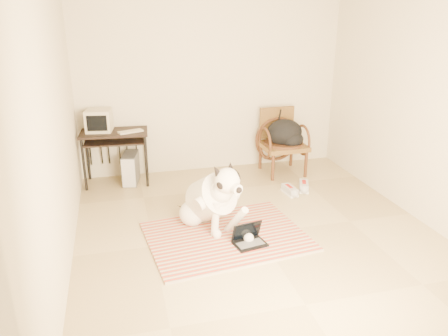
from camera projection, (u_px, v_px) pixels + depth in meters
name	position (u px, v px, depth m)	size (l,w,h in m)	color
floor	(257.00, 233.00, 4.96)	(4.50, 4.50, 0.00)	tan
wall_back	(212.00, 83.00, 6.54)	(4.50, 4.50, 0.00)	beige
wall_front	(390.00, 208.00, 2.45)	(4.50, 4.50, 0.00)	beige
wall_left	(55.00, 130.00, 4.03)	(4.50, 4.50, 0.00)	beige
wall_right	(427.00, 107.00, 4.96)	(4.50, 4.50, 0.00)	beige
rug	(226.00, 236.00, 4.88)	(1.84, 1.49, 0.02)	red
dog	(211.00, 200.00, 4.97)	(0.72, 1.08, 0.89)	white
laptop	(249.00, 238.00, 4.69)	(0.38, 0.30, 0.24)	black
computer_desk	(115.00, 139.00, 6.15)	(0.97, 0.59, 0.77)	black
crt_monitor	(99.00, 120.00, 6.10)	(0.39, 0.38, 0.31)	#B8AD90
desk_keyboard	(130.00, 132.00, 6.08)	(0.34, 0.13, 0.02)	#B8AD90
pc_tower	(131.00, 168.00, 6.34)	(0.28, 0.49, 0.44)	#4F4F52
rattan_chair	(282.00, 141.00, 6.67)	(0.66, 0.63, 0.97)	brown
backpack	(286.00, 134.00, 6.55)	(0.54, 0.48, 0.40)	black
sneaker_left	(290.00, 190.00, 6.00)	(0.15, 0.32, 0.11)	white
sneaker_right	(304.00, 186.00, 6.13)	(0.24, 0.34, 0.11)	white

